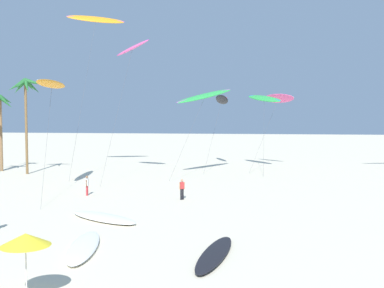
# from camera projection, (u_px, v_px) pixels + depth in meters

# --- Properties ---
(palm_tree_1) EXTENTS (3.40, 3.46, 9.09)m
(palm_tree_1) POSITION_uv_depth(u_px,v_px,m) (0.00, 110.00, 56.14)
(palm_tree_1) COLOR olive
(palm_tree_1) RESTS_ON ground
(palm_tree_2) EXTENTS (4.18, 4.17, 10.81)m
(palm_tree_2) POSITION_uv_depth(u_px,v_px,m) (26.00, 92.00, 53.16)
(palm_tree_2) COLOR brown
(palm_tree_2) RESTS_ON ground
(flying_kite_1) EXTENTS (4.86, 9.79, 14.87)m
(flying_kite_1) POSITION_uv_depth(u_px,v_px,m) (132.00, 48.00, 50.77)
(flying_kite_1) COLOR #EA5193
(flying_kite_1) RESTS_ON ground
(flying_kite_2) EXTENTS (6.69, 11.38, 18.72)m
(flying_kite_2) POSITION_uv_depth(u_px,v_px,m) (96.00, 19.00, 56.24)
(flying_kite_2) COLOR orange
(flying_kite_2) RESTS_ON ground
(flying_kite_3) EXTENTS (5.83, 9.43, 9.49)m
(flying_kite_3) POSITION_uv_depth(u_px,v_px,m) (278.00, 98.00, 60.23)
(flying_kite_3) COLOR #EA5193
(flying_kite_3) RESTS_ON ground
(flying_kite_4) EXTENTS (6.15, 8.80, 9.93)m
(flying_kite_4) POSITION_uv_depth(u_px,v_px,m) (205.00, 96.00, 52.05)
(flying_kite_4) COLOR green
(flying_kite_4) RESTS_ON ground
(flying_kite_6) EXTENTS (4.71, 9.95, 9.48)m
(flying_kite_6) POSITION_uv_depth(u_px,v_px,m) (264.00, 98.00, 57.94)
(flying_kite_6) COLOR green
(flying_kite_6) RESTS_ON ground
(flying_kite_7) EXTENTS (2.83, 11.56, 9.44)m
(flying_kite_7) POSITION_uv_depth(u_px,v_px,m) (222.00, 100.00, 61.25)
(flying_kite_7) COLOR black
(flying_kite_7) RESTS_ON ground
(flying_kite_9) EXTENTS (4.05, 13.05, 9.88)m
(flying_kite_9) POSITION_uv_depth(u_px,v_px,m) (52.00, 84.00, 42.20)
(flying_kite_9) COLOR orange
(flying_kite_9) RESTS_ON ground
(grounded_kite_0) EXTENTS (5.83, 4.61, 0.29)m
(grounded_kite_0) POSITION_uv_depth(u_px,v_px,m) (104.00, 217.00, 30.60)
(grounded_kite_0) COLOR white
(grounded_kite_0) RESTS_ON ground
(grounded_kite_1) EXTENTS (1.92, 6.43, 0.27)m
(grounded_kite_1) POSITION_uv_depth(u_px,v_px,m) (215.00, 253.00, 22.73)
(grounded_kite_1) COLOR black
(grounded_kite_1) RESTS_ON ground
(grounded_kite_2) EXTENTS (2.58, 6.33, 0.28)m
(grounded_kite_2) POSITION_uv_depth(u_px,v_px,m) (83.00, 247.00, 23.86)
(grounded_kite_2) COLOR white
(grounded_kite_2) RESTS_ON ground
(person_foreground_walker) EXTENTS (0.22, 0.51, 1.66)m
(person_foreground_walker) POSITION_uv_depth(u_px,v_px,m) (87.00, 185.00, 39.58)
(person_foreground_walker) COLOR red
(person_foreground_walker) RESTS_ON ground
(person_near_left) EXTENTS (0.42, 0.36, 1.66)m
(person_near_left) POSITION_uv_depth(u_px,v_px,m) (182.00, 188.00, 37.63)
(person_near_left) COLOR black
(person_near_left) RESTS_ON ground
(beach_umbrella) EXTENTS (1.80, 1.80, 2.55)m
(beach_umbrella) POSITION_uv_depth(u_px,v_px,m) (25.00, 240.00, 17.00)
(beach_umbrella) COLOR beige
(beach_umbrella) RESTS_ON ground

